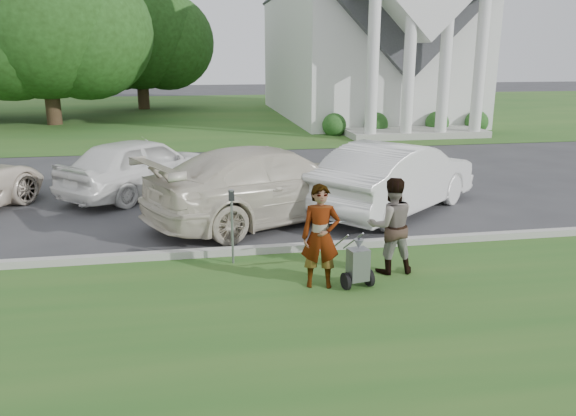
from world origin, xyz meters
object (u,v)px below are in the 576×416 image
object	(u,v)px
striping_cart	(358,265)
parking_meter_near	(232,218)
tree_left	(44,23)
person_right	(391,226)
person_left	(320,237)
car_c	(270,184)
tree_back	(139,36)
car_b	(142,165)
church	(364,11)
car_d	(396,177)

from	to	relation	value
striping_cart	parking_meter_near	size ratio (longest dim) A/B	0.74
tree_left	person_right	bearing A→B (deg)	-65.67
person_left	car_c	world-z (taller)	person_left
tree_back	striping_cart	bearing A→B (deg)	-79.93
tree_left	person_left	world-z (taller)	tree_left
car_b	person_left	bearing A→B (deg)	159.87
tree_left	car_b	bearing A→B (deg)	-70.66
church	car_d	bearing A→B (deg)	-104.70
striping_cart	car_d	size ratio (longest dim) A/B	0.20
church	parking_meter_near	size ratio (longest dim) A/B	17.80
tree_back	car_d	world-z (taller)	tree_back
tree_back	person_left	size ratio (longest dim) A/B	5.79
tree_back	striping_cart	size ratio (longest dim) A/B	9.64
church	tree_back	world-z (taller)	church
car_d	striping_cart	bearing A→B (deg)	112.66
church	parking_meter_near	bearing A→B (deg)	-112.09
church	person_right	distance (m)	25.30
person_left	car_c	xyz separation A→B (m)	(-0.25, 3.90, -0.01)
church	car_d	xyz separation A→B (m)	(-5.29, -20.17, -5.12)
church	car_d	size ratio (longest dim) A/B	4.83
car_d	person_right	bearing A→B (deg)	118.40
person_right	church	bearing A→B (deg)	-104.62
tree_back	person_right	size ratio (longest dim) A/B	5.86
person_right	tree_back	bearing A→B (deg)	-77.30
tree_back	person_right	bearing A→B (deg)	-78.46
striping_cart	person_left	bearing A→B (deg)	155.93
car_b	car_c	xyz separation A→B (m)	(3.00, -2.92, 0.05)
tree_left	car_d	distance (m)	22.77
tree_back	parking_meter_near	size ratio (longest dim) A/B	7.10
tree_left	person_left	size ratio (longest dim) A/B	6.40
tree_back	person_right	distance (m)	31.60
church	striping_cart	xyz separation A→B (m)	(-7.46, -24.38, -5.56)
tree_back	car_d	bearing A→B (deg)	-74.06
church	parking_meter_near	xyz separation A→B (m)	(-9.33, -22.99, -5.09)
person_right	parking_meter_near	xyz separation A→B (m)	(-2.59, 0.85, 0.03)
church	parking_meter_near	world-z (taller)	church
person_left	car_b	bearing A→B (deg)	126.75
car_b	car_d	world-z (taller)	car_d
church	person_left	size ratio (longest dim) A/B	14.51
car_d	church	bearing A→B (deg)	-54.78
church	person_right	xyz separation A→B (m)	(-6.74, -23.85, -5.12)
car_c	car_d	xyz separation A→B (m)	(3.00, 0.18, -0.00)
person_right	car_c	world-z (taller)	car_c
tree_back	car_c	world-z (taller)	tree_back
church	person_left	world-z (taller)	church
tree_left	car_c	distance (m)	21.54
church	car_d	world-z (taller)	church
person_right	person_left	bearing A→B (deg)	18.26
person_left	church	bearing A→B (deg)	82.92
person_right	parking_meter_near	world-z (taller)	person_right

